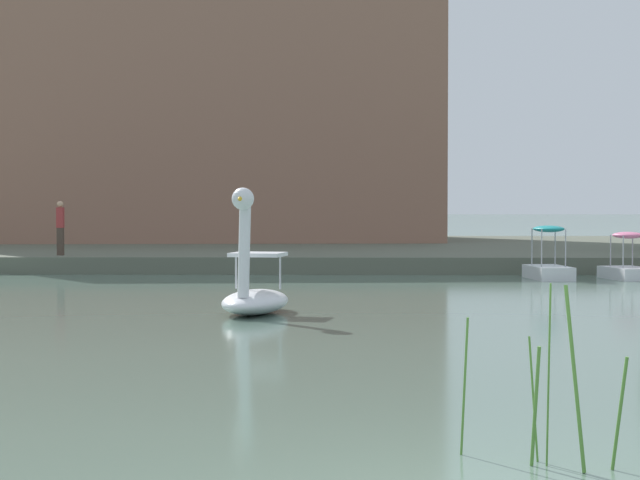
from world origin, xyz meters
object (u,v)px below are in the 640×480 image
swan_boat (254,291)px  pedal_boat_pink (628,266)px  person_on_path (60,227)px  pedal_boat_teal (548,263)px

swan_boat → pedal_boat_pink: size_ratio=1.33×
pedal_boat_pink → swan_boat: bearing=-133.9°
swan_boat → person_on_path: size_ratio=1.52×
pedal_boat_pink → person_on_path: (-17.99, 3.26, 1.08)m
pedal_boat_teal → swan_boat: bearing=-126.5°
pedal_boat_pink → pedal_boat_teal: bearing=179.8°
swan_boat → pedal_boat_pink: bearing=46.1°
pedal_boat_teal → pedal_boat_pink: pedal_boat_teal is taller
pedal_boat_teal → person_on_path: (-15.61, 3.25, 1.01)m
pedal_boat_pink → person_on_path: bearing=169.7°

